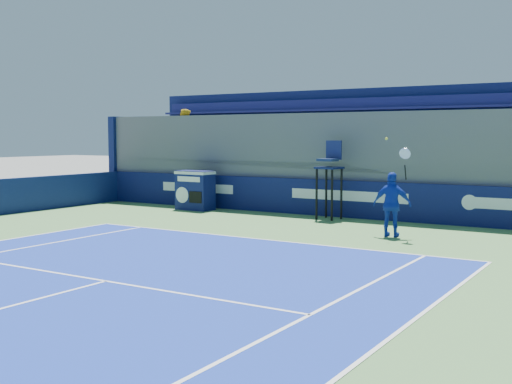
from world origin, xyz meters
The scene contains 5 objects.
back_hoarding centered at (0.00, 17.10, 0.60)m, with size 20.40×0.21×1.20m.
match_clock centered at (-5.51, 16.25, 0.74)m, with size 1.34×0.77×1.40m.
umpire_chair centered at (-0.35, 16.42, 1.53)m, with size 0.77×0.77×2.48m.
tennis_player centered at (2.56, 14.06, 0.86)m, with size 1.02×0.51×2.57m.
stadium_seating centered at (-0.01, 19.14, 1.84)m, with size 21.00×4.05×4.40m.
Camera 1 is at (8.29, -1.78, 2.62)m, focal length 45.00 mm.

